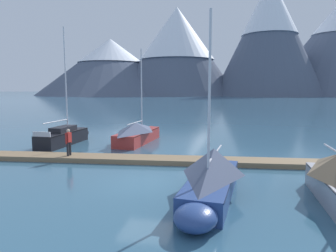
{
  "coord_description": "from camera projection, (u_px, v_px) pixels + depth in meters",
  "views": [
    {
      "loc": [
        3.56,
        -13.79,
        4.52
      ],
      "look_at": [
        0.0,
        6.0,
        2.0
      ],
      "focal_mm": 32.42,
      "sensor_mm": 36.0,
      "label": 1
    }
  ],
  "objects": [
    {
      "name": "ground_plane",
      "position": [
        146.0,
        182.0,
        14.66
      ],
      "size": [
        700.0,
        700.0,
        0.0
      ],
      "primitive_type": "plane",
      "color": "#335B75"
    },
    {
      "name": "mountain_west_summit",
      "position": [
        111.0,
        66.0,
        196.59
      ],
      "size": [
        93.96,
        93.96,
        35.97
      ],
      "color": "#4C566B",
      "rests_on": "ground"
    },
    {
      "name": "mountain_central_massif",
      "position": [
        177.0,
        48.0,
        189.73
      ],
      "size": [
        75.2,
        75.2,
        54.29
      ],
      "color": "#4C566B",
      "rests_on": "ground"
    },
    {
      "name": "mountain_shoulder_ridge",
      "position": [
        269.0,
        35.0,
        173.95
      ],
      "size": [
        62.7,
        62.7,
        66.42
      ],
      "color": "#4C566B",
      "rests_on": "ground"
    },
    {
      "name": "dock",
      "position": [
        162.0,
        160.0,
        18.54
      ],
      "size": [
        22.41,
        3.14,
        0.3
      ],
      "color": "#846B4C",
      "rests_on": "ground"
    },
    {
      "name": "sailboat_nearest_berth",
      "position": [
        66.0,
        136.0,
        24.74
      ],
      "size": [
        1.83,
        6.43,
        9.37
      ],
      "color": "black",
      "rests_on": "ground"
    },
    {
      "name": "sailboat_second_berth",
      "position": [
        139.0,
        132.0,
        25.44
      ],
      "size": [
        2.56,
        7.55,
        7.78
      ],
      "color": "#B2332D",
      "rests_on": "ground"
    },
    {
      "name": "sailboat_mid_dock_port",
      "position": [
        212.0,
        175.0,
        12.58
      ],
      "size": [
        2.48,
        7.18,
        7.38
      ],
      "color": "navy",
      "rests_on": "ground"
    },
    {
      "name": "person_on_dock",
      "position": [
        69.0,
        141.0,
        18.95
      ],
      "size": [
        0.25,
        0.59,
        1.69
      ],
      "color": "#232328",
      "rests_on": "dock"
    }
  ]
}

